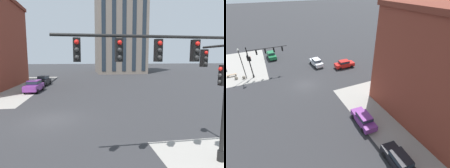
# 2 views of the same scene
# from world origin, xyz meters

# --- Properties ---
(ground_plane) EXTENTS (320.00, 320.00, 0.00)m
(ground_plane) POSITION_xyz_m (0.00, 0.00, 0.00)
(ground_plane) COLOR #2D2D30
(traffic_signal_main) EXTENTS (7.59, 2.09, 6.31)m
(traffic_signal_main) POSITION_xyz_m (6.77, -7.22, 4.24)
(traffic_signal_main) COLOR black
(traffic_signal_main) RESTS_ON ground
(car_main_southbound_near) EXTENTS (2.07, 4.49, 1.68)m
(car_main_southbound_near) POSITION_xyz_m (-4.46, 13.29, 0.92)
(car_main_southbound_near) COLOR #7A3389
(car_main_southbound_near) RESTS_ON ground
(car_cross_eastbound) EXTENTS (2.15, 4.53, 1.68)m
(car_cross_eastbound) POSITION_xyz_m (-4.50, 20.16, 0.92)
(car_cross_eastbound) COLOR black
(car_cross_eastbound) RESTS_ON ground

